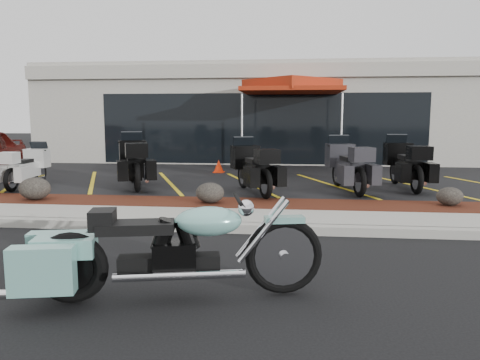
# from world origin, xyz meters

# --- Properties ---
(ground) EXTENTS (90.00, 90.00, 0.00)m
(ground) POSITION_xyz_m (0.00, 0.00, 0.00)
(ground) COLOR black
(ground) RESTS_ON ground
(curb) EXTENTS (24.00, 0.25, 0.15)m
(curb) POSITION_xyz_m (0.00, 0.90, 0.07)
(curb) COLOR gray
(curb) RESTS_ON ground
(sidewalk) EXTENTS (24.00, 1.20, 0.15)m
(sidewalk) POSITION_xyz_m (0.00, 1.60, 0.07)
(sidewalk) COLOR gray
(sidewalk) RESTS_ON ground
(mulch_bed) EXTENTS (24.00, 1.20, 0.16)m
(mulch_bed) POSITION_xyz_m (0.00, 2.80, 0.08)
(mulch_bed) COLOR #35130C
(mulch_bed) RESTS_ON ground
(upper_lot) EXTENTS (26.00, 9.60, 0.15)m
(upper_lot) POSITION_xyz_m (0.00, 8.20, 0.07)
(upper_lot) COLOR black
(upper_lot) RESTS_ON ground
(dealership_building) EXTENTS (18.00, 8.16, 4.00)m
(dealership_building) POSITION_xyz_m (0.00, 14.47, 2.01)
(dealership_building) COLOR #99968B
(dealership_building) RESTS_ON ground
(boulder_left) EXTENTS (0.68, 0.57, 0.48)m
(boulder_left) POSITION_xyz_m (-4.41, 2.66, 0.40)
(boulder_left) COLOR black
(boulder_left) RESTS_ON mulch_bed
(boulder_mid) EXTENTS (0.60, 0.50, 0.43)m
(boulder_mid) POSITION_xyz_m (-0.56, 2.68, 0.37)
(boulder_mid) COLOR black
(boulder_mid) RESTS_ON mulch_bed
(boulder_right) EXTENTS (0.53, 0.44, 0.37)m
(boulder_right) POSITION_xyz_m (4.32, 2.93, 0.35)
(boulder_right) COLOR black
(boulder_right) RESTS_ON mulch_bed
(hero_cruiser) EXTENTS (3.31, 1.48, 1.13)m
(hero_cruiser) POSITION_xyz_m (1.04, -1.84, 0.57)
(hero_cruiser) COLOR #75B6AC
(hero_cruiser) RESTS_ON ground
(touring_white) EXTENTS (0.84, 2.00, 1.14)m
(touring_white) POSITION_xyz_m (-5.61, 5.02, 0.72)
(touring_white) COLOR silver
(touring_white) RESTS_ON upper_lot
(touring_black_front) EXTENTS (1.77, 2.58, 1.40)m
(touring_black_front) POSITION_xyz_m (-3.20, 5.50, 0.85)
(touring_black_front) COLOR black
(touring_black_front) RESTS_ON upper_lot
(touring_black_mid) EXTENTS (1.68, 2.41, 1.31)m
(touring_black_mid) POSITION_xyz_m (-0.08, 4.81, 0.80)
(touring_black_mid) COLOR black
(touring_black_mid) RESTS_ON upper_lot
(touring_grey) EXTENTS (1.31, 2.43, 1.34)m
(touring_grey) POSITION_xyz_m (2.32, 5.41, 0.82)
(touring_grey) COLOR #2B2B30
(touring_grey) RESTS_ON upper_lot
(touring_black_rear) EXTENTS (1.06, 2.37, 1.34)m
(touring_black_rear) POSITION_xyz_m (3.89, 5.98, 0.82)
(touring_black_rear) COLOR black
(touring_black_rear) RESTS_ON upper_lot
(traffic_cone) EXTENTS (0.35, 0.35, 0.41)m
(traffic_cone) POSITION_xyz_m (-1.21, 8.08, 0.36)
(traffic_cone) COLOR #FA2D08
(traffic_cone) RESTS_ON upper_lot
(popup_canopy) EXTENTS (3.91, 3.91, 3.03)m
(popup_canopy) POSITION_xyz_m (1.11, 9.19, 2.91)
(popup_canopy) COLOR silver
(popup_canopy) RESTS_ON upper_lot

